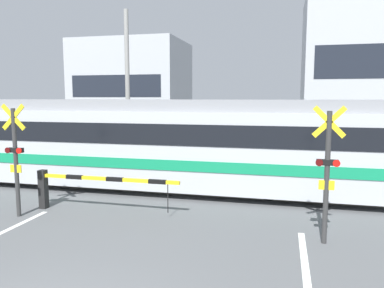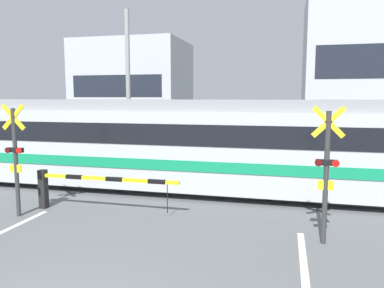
{
  "view_description": "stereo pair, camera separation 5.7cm",
  "coord_description": "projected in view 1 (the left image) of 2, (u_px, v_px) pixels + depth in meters",
  "views": [
    {
      "loc": [
        2.92,
        -3.6,
        3.13
      ],
      "look_at": [
        0.0,
        8.21,
        1.6
      ],
      "focal_mm": 35.0,
      "sensor_mm": 36.0,
      "label": 1
    },
    {
      "loc": [
        2.97,
        -3.58,
        3.13
      ],
      "look_at": [
        0.0,
        8.21,
        1.6
      ],
      "focal_mm": 35.0,
      "sensor_mm": 36.0,
      "label": 2
    }
  ],
  "objects": [
    {
      "name": "crossing_barrier_far",
      "position": [
        273.0,
        159.0,
        14.53
      ],
      "size": [
        4.1,
        0.2,
        1.1
      ],
      "color": "black",
      "rests_on": "ground_plane"
    },
    {
      "name": "crossing_barrier_near",
      "position": [
        78.0,
        184.0,
        10.25
      ],
      "size": [
        4.1,
        0.2,
        1.1
      ],
      "color": "black",
      "rests_on": "ground_plane"
    },
    {
      "name": "crossing_signal_right",
      "position": [
        327.0,
        169.0,
        7.87
      ],
      "size": [
        0.68,
        0.15,
        2.96
      ],
      "color": "#333333",
      "rests_on": "ground_plane"
    },
    {
      "name": "building_left_of_street",
      "position": [
        133.0,
        92.0,
        26.66
      ],
      "size": [
        7.28,
        5.78,
        6.98
      ],
      "color": "#B2B7BC",
      "rests_on": "ground_plane"
    },
    {
      "name": "rail_track_near",
      "position": [
        189.0,
        194.0,
        12.01
      ],
      "size": [
        50.0,
        0.1,
        0.08
      ],
      "color": "#5B564C",
      "rests_on": "ground_plane"
    },
    {
      "name": "rail_track_far",
      "position": [
        199.0,
        184.0,
        13.4
      ],
      "size": [
        50.0,
        0.1,
        0.08
      ],
      "color": "#5B564C",
      "rests_on": "ground_plane"
    },
    {
      "name": "building_right_of_street",
      "position": [
        353.0,
        73.0,
        23.07
      ],
      "size": [
        5.9,
        5.78,
        9.2
      ],
      "color": "#B2B7BC",
      "rests_on": "ground_plane"
    },
    {
      "name": "commuter_train",
      "position": [
        105.0,
        139.0,
        13.28
      ],
      "size": [
        18.71,
        2.94,
        3.05
      ],
      "color": "#B7BCC1",
      "rests_on": "ground_plane"
    },
    {
      "name": "utility_pole_streetside",
      "position": [
        128.0,
        86.0,
        18.27
      ],
      "size": [
        0.22,
        0.22,
        7.3
      ],
      "color": "gray",
      "rests_on": "ground_plane"
    },
    {
      "name": "pedestrian",
      "position": [
        211.0,
        143.0,
        17.6
      ],
      "size": [
        0.38,
        0.22,
        1.7
      ],
      "color": "#33384C",
      "rests_on": "ground_plane"
    },
    {
      "name": "crossing_signal_left",
      "position": [
        16.0,
        155.0,
        9.69
      ],
      "size": [
        0.68,
        0.15,
        2.96
      ],
      "color": "#333333",
      "rests_on": "ground_plane"
    }
  ]
}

